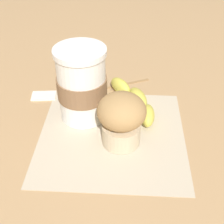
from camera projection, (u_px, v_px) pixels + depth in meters
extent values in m
plane|color=tan|center=(112.00, 135.00, 0.56)|extent=(3.00, 3.00, 0.00)
cube|color=beige|center=(112.00, 135.00, 0.56)|extent=(0.28, 0.28, 0.00)
cylinder|color=white|center=(82.00, 87.00, 0.56)|extent=(0.09, 0.09, 0.13)
cylinder|color=white|center=(80.00, 52.00, 0.52)|extent=(0.09, 0.09, 0.01)
cylinder|color=#846042|center=(82.00, 87.00, 0.56)|extent=(0.09, 0.09, 0.04)
cylinder|color=beige|center=(121.00, 133.00, 0.53)|extent=(0.07, 0.07, 0.04)
ellipsoid|color=#AD8451|center=(122.00, 111.00, 0.50)|extent=(0.08, 0.08, 0.06)
ellipsoid|color=#D6CC4C|center=(148.00, 115.00, 0.58)|extent=(0.03, 0.06, 0.03)
ellipsoid|color=#D6CC4C|center=(138.00, 99.00, 0.62)|extent=(0.05, 0.07, 0.03)
ellipsoid|color=#D6CC4C|center=(120.00, 86.00, 0.65)|extent=(0.05, 0.06, 0.03)
cube|color=white|center=(44.00, 95.00, 0.65)|extent=(0.05, 0.03, 0.01)
cube|color=#9E7547|center=(126.00, 84.00, 0.69)|extent=(0.11, 0.04, 0.00)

